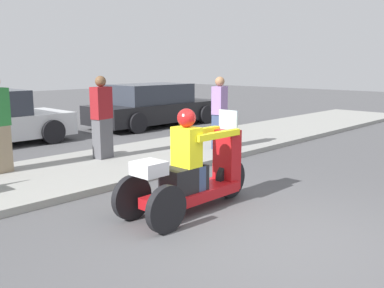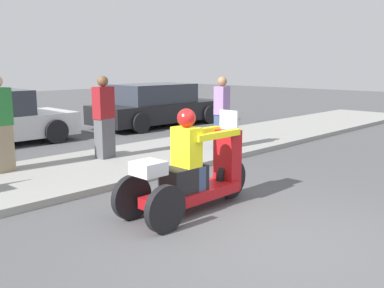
% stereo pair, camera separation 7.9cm
% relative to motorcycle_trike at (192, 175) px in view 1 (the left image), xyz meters
% --- Properties ---
extents(ground_plane, '(60.00, 60.00, 0.00)m').
position_rel_motorcycle_trike_xyz_m(ground_plane, '(-0.13, -1.56, -0.53)').
color(ground_plane, '#4C4C4F').
extents(sidewalk_strip, '(28.00, 2.80, 0.12)m').
position_rel_motorcycle_trike_xyz_m(sidewalk_strip, '(-0.13, 3.04, -0.47)').
color(sidewalk_strip, gray).
rests_on(sidewalk_strip, ground).
extents(motorcycle_trike, '(2.32, 0.79, 1.49)m').
position_rel_motorcycle_trike_xyz_m(motorcycle_trike, '(0.00, 0.00, 0.00)').
color(motorcycle_trike, black).
rests_on(motorcycle_trike, ground).
extents(spectator_far_back, '(0.45, 0.34, 1.69)m').
position_rel_motorcycle_trike_xyz_m(spectator_far_back, '(3.37, 2.35, 0.40)').
color(spectator_far_back, '#38476B').
rests_on(spectator_far_back, sidewalk_strip).
extents(spectator_near_curb, '(0.45, 0.31, 1.74)m').
position_rel_motorcycle_trike_xyz_m(spectator_near_curb, '(0.85, 3.45, 0.42)').
color(spectator_near_curb, '#515156').
rests_on(spectator_near_curb, sidewalk_strip).
extents(parked_car_lot_center, '(4.81, 2.08, 1.43)m').
position_rel_motorcycle_trike_xyz_m(parked_car_lot_center, '(5.39, 7.02, 0.15)').
color(parked_car_lot_center, black).
rests_on(parked_car_lot_center, ground).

